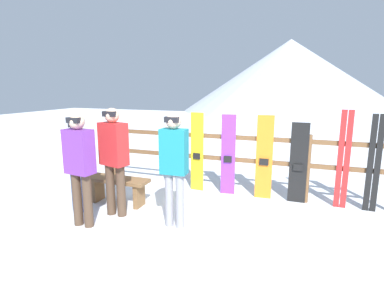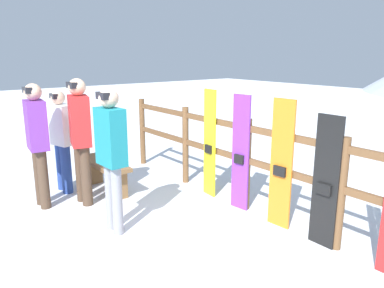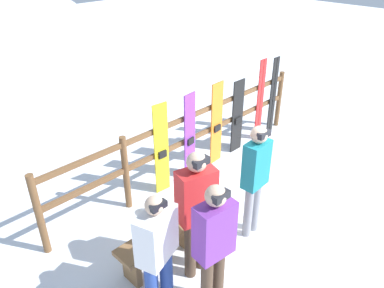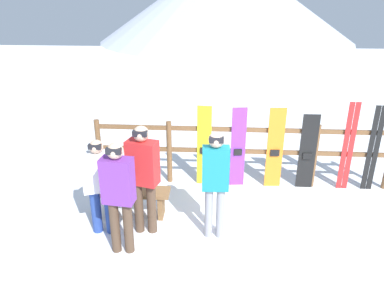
{
  "view_description": "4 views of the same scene",
  "coord_description": "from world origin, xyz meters",
  "px_view_note": "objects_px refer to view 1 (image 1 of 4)",
  "views": [
    {
      "loc": [
        1.21,
        -3.88,
        2.06
      ],
      "look_at": [
        -0.58,
        0.98,
        1.07
      ],
      "focal_mm": 28.0,
      "sensor_mm": 36.0,
      "label": 1
    },
    {
      "loc": [
        3.32,
        -1.82,
        2.06
      ],
      "look_at": [
        -0.38,
        1.03,
        0.93
      ],
      "focal_mm": 35.0,
      "sensor_mm": 36.0,
      "label": 2
    },
    {
      "loc": [
        -3.97,
        -2.36,
        3.76
      ],
      "look_at": [
        -0.61,
        1.01,
        1.09
      ],
      "focal_mm": 35.0,
      "sensor_mm": 36.0,
      "label": 3
    },
    {
      "loc": [
        -0.49,
        -4.82,
        3.51
      ],
      "look_at": [
        -0.89,
        1.03,
        1.07
      ],
      "focal_mm": 35.0,
      "sensor_mm": 36.0,
      "label": 4
    }
  ],
  "objects_px": {
    "person_teal": "(174,161)",
    "person_white": "(79,160)",
    "snowboard_orange": "(264,158)",
    "person_red": "(114,154)",
    "snowboard_black_stripe": "(298,163)",
    "ski_pair_red": "(344,160)",
    "ski_pair_black": "(374,164)",
    "bench": "(118,185)",
    "snowboard_purple": "(228,155)",
    "person_purple": "(80,162)",
    "snowboard_yellow": "(197,152)"
  },
  "relations": [
    {
      "from": "snowboard_purple",
      "to": "snowboard_black_stripe",
      "type": "height_order",
      "value": "snowboard_purple"
    },
    {
      "from": "snowboard_yellow",
      "to": "snowboard_orange",
      "type": "xyz_separation_m",
      "value": [
        1.31,
        -0.0,
        -0.0
      ]
    },
    {
      "from": "person_teal",
      "to": "snowboard_yellow",
      "type": "height_order",
      "value": "person_teal"
    },
    {
      "from": "snowboard_purple",
      "to": "ski_pair_red",
      "type": "xyz_separation_m",
      "value": [
        1.99,
        0.0,
        0.08
      ]
    },
    {
      "from": "person_red",
      "to": "ski_pair_black",
      "type": "relative_size",
      "value": 1.06
    },
    {
      "from": "person_white",
      "to": "person_purple",
      "type": "height_order",
      "value": "person_purple"
    },
    {
      "from": "snowboard_black_stripe",
      "to": "snowboard_purple",
      "type": "bearing_deg",
      "value": 180.0
    },
    {
      "from": "person_teal",
      "to": "person_purple",
      "type": "relative_size",
      "value": 1.01
    },
    {
      "from": "person_red",
      "to": "snowboard_purple",
      "type": "distance_m",
      "value": 2.18
    },
    {
      "from": "person_teal",
      "to": "ski_pair_black",
      "type": "relative_size",
      "value": 1.04
    },
    {
      "from": "snowboard_orange",
      "to": "person_white",
      "type": "bearing_deg",
      "value": -149.44
    },
    {
      "from": "snowboard_black_stripe",
      "to": "ski_pair_red",
      "type": "height_order",
      "value": "ski_pair_red"
    },
    {
      "from": "snowboard_yellow",
      "to": "snowboard_purple",
      "type": "bearing_deg",
      "value": -0.0
    },
    {
      "from": "snowboard_black_stripe",
      "to": "ski_pair_red",
      "type": "bearing_deg",
      "value": 0.28
    },
    {
      "from": "person_red",
      "to": "snowboard_purple",
      "type": "xyz_separation_m",
      "value": [
        1.47,
        1.6,
        -0.24
      ]
    },
    {
      "from": "snowboard_yellow",
      "to": "person_teal",
      "type": "bearing_deg",
      "value": -82.36
    },
    {
      "from": "bench",
      "to": "snowboard_purple",
      "type": "height_order",
      "value": "snowboard_purple"
    },
    {
      "from": "person_white",
      "to": "snowboard_orange",
      "type": "height_order",
      "value": "snowboard_orange"
    },
    {
      "from": "person_teal",
      "to": "ski_pair_black",
      "type": "xyz_separation_m",
      "value": [
        2.85,
        1.65,
        -0.19
      ]
    },
    {
      "from": "snowboard_purple",
      "to": "snowboard_orange",
      "type": "height_order",
      "value": "snowboard_orange"
    },
    {
      "from": "person_teal",
      "to": "person_white",
      "type": "distance_m",
      "value": 1.71
    },
    {
      "from": "person_red",
      "to": "ski_pair_black",
      "type": "height_order",
      "value": "person_red"
    },
    {
      "from": "person_purple",
      "to": "snowboard_purple",
      "type": "distance_m",
      "value": 2.71
    },
    {
      "from": "ski_pair_red",
      "to": "ski_pair_black",
      "type": "height_order",
      "value": "ski_pair_red"
    },
    {
      "from": "person_purple",
      "to": "snowboard_black_stripe",
      "type": "distance_m",
      "value": 3.66
    },
    {
      "from": "ski_pair_black",
      "to": "snowboard_purple",
      "type": "bearing_deg",
      "value": -179.92
    },
    {
      "from": "ski_pair_black",
      "to": "person_teal",
      "type": "bearing_deg",
      "value": -149.88
    },
    {
      "from": "person_white",
      "to": "snowboard_purple",
      "type": "relative_size",
      "value": 0.99
    },
    {
      "from": "person_red",
      "to": "person_white",
      "type": "bearing_deg",
      "value": -175.36
    },
    {
      "from": "person_teal",
      "to": "snowboard_orange",
      "type": "bearing_deg",
      "value": 56.6
    },
    {
      "from": "person_purple",
      "to": "ski_pair_red",
      "type": "height_order",
      "value": "ski_pair_red"
    },
    {
      "from": "snowboard_orange",
      "to": "snowboard_black_stripe",
      "type": "height_order",
      "value": "snowboard_orange"
    },
    {
      "from": "person_purple",
      "to": "snowboard_orange",
      "type": "bearing_deg",
      "value": 41.21
    },
    {
      "from": "person_white",
      "to": "bench",
      "type": "bearing_deg",
      "value": 50.43
    },
    {
      "from": "person_white",
      "to": "snowboard_orange",
      "type": "distance_m",
      "value": 3.24
    },
    {
      "from": "person_teal",
      "to": "snowboard_black_stripe",
      "type": "xyz_separation_m",
      "value": [
        1.69,
        1.65,
        -0.28
      ]
    },
    {
      "from": "person_white",
      "to": "ski_pair_red",
      "type": "bearing_deg",
      "value": 21.93
    },
    {
      "from": "person_teal",
      "to": "person_white",
      "type": "relative_size",
      "value": 1.11
    },
    {
      "from": "person_purple",
      "to": "snowboard_yellow",
      "type": "distance_m",
      "value": 2.36
    },
    {
      "from": "person_red",
      "to": "snowboard_black_stripe",
      "type": "relative_size",
      "value": 1.2
    },
    {
      "from": "snowboard_orange",
      "to": "person_red",
      "type": "bearing_deg",
      "value": -143.38
    },
    {
      "from": "snowboard_purple",
      "to": "ski_pair_black",
      "type": "bearing_deg",
      "value": 0.08
    },
    {
      "from": "person_white",
      "to": "ski_pair_red",
      "type": "relative_size",
      "value": 0.91
    },
    {
      "from": "person_white",
      "to": "snowboard_yellow",
      "type": "xyz_separation_m",
      "value": [
        1.48,
        1.65,
        -0.09
      ]
    },
    {
      "from": "person_purple",
      "to": "person_white",
      "type": "bearing_deg",
      "value": 131.94
    },
    {
      "from": "person_teal",
      "to": "snowboard_orange",
      "type": "distance_m",
      "value": 1.99
    },
    {
      "from": "person_white",
      "to": "snowboard_orange",
      "type": "xyz_separation_m",
      "value": [
        2.79,
        1.65,
        -0.1
      ]
    },
    {
      "from": "snowboard_orange",
      "to": "snowboard_yellow",
      "type": "bearing_deg",
      "value": 180.0
    },
    {
      "from": "bench",
      "to": "person_purple",
      "type": "bearing_deg",
      "value": -89.57
    },
    {
      "from": "bench",
      "to": "snowboard_purple",
      "type": "relative_size",
      "value": 0.74
    }
  ]
}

